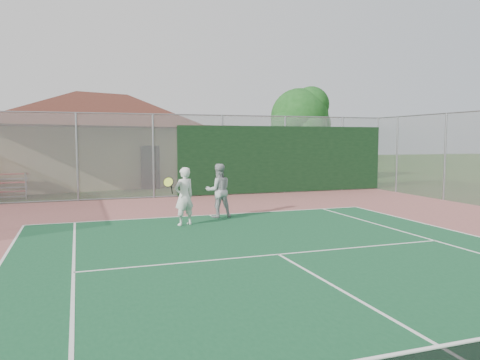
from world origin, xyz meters
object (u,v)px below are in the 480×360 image
Objects in this scene: player_grey_back at (218,191)px; tree at (301,119)px; player_white_front at (184,197)px; clubhouse at (102,130)px.

tree is at bearing -127.18° from player_grey_back.
player_grey_back is (-7.97, -10.26, -2.74)m from tree.
player_white_front is (-9.29, -11.24, -2.75)m from tree.
player_grey_back is at bearing -163.16° from player_white_front.
tree is (10.76, -3.13, 0.63)m from clubhouse.
clubhouse reaches higher than player_white_front.
player_white_front is 1.64m from player_grey_back.
player_white_front is at bearing 37.27° from player_grey_back.
tree reaches higher than player_grey_back.
clubhouse is 11.22m from tree.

